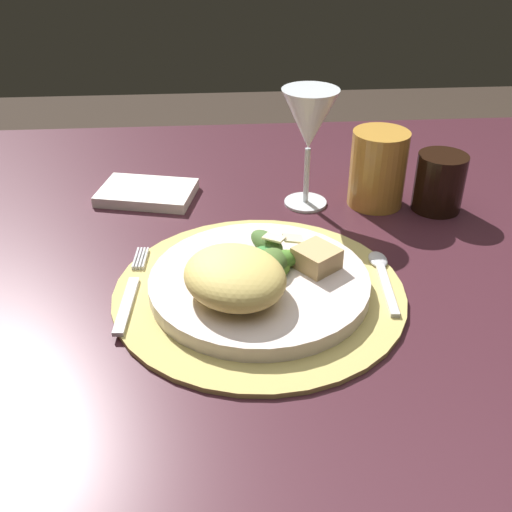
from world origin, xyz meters
TOP-DOWN VIEW (x-y plane):
  - dining_table at (0.00, 0.00)m, footprint 1.16×0.92m
  - placemat at (-0.07, -0.11)m, footprint 0.33×0.33m
  - dinner_plate at (-0.07, -0.11)m, footprint 0.25×0.25m
  - pasta_serving at (-0.10, -0.14)m, footprint 0.15×0.16m
  - salad_greens at (-0.05, -0.08)m, footprint 0.07×0.11m
  - bread_piece at (0.00, -0.09)m, footprint 0.06×0.06m
  - fork at (-0.21, -0.10)m, footprint 0.03×0.17m
  - spoon at (0.08, -0.08)m, footprint 0.02×0.13m
  - napkin at (-0.21, 0.15)m, footprint 0.15×0.12m
  - wine_glass at (0.02, 0.12)m, footprint 0.08×0.08m
  - amber_tumbler at (0.12, 0.11)m, footprint 0.08×0.08m
  - dark_tumbler at (0.20, 0.09)m, footprint 0.07×0.07m

SIDE VIEW (x-z plane):
  - dining_table at x=0.00m, z-range 0.21..0.92m
  - placemat at x=-0.07m, z-range 0.71..0.72m
  - napkin at x=-0.21m, z-range 0.71..0.73m
  - fork at x=-0.21m, z-range 0.72..0.72m
  - spoon at x=0.08m, z-range 0.71..0.72m
  - dinner_plate at x=-0.07m, z-range 0.72..0.73m
  - salad_greens at x=-0.05m, z-range 0.73..0.76m
  - bread_piece at x=0.00m, z-range 0.73..0.76m
  - dark_tumbler at x=0.20m, z-range 0.71..0.79m
  - pasta_serving at x=-0.10m, z-range 0.73..0.78m
  - amber_tumbler at x=0.12m, z-range 0.71..0.82m
  - wine_glass at x=0.02m, z-range 0.75..0.92m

